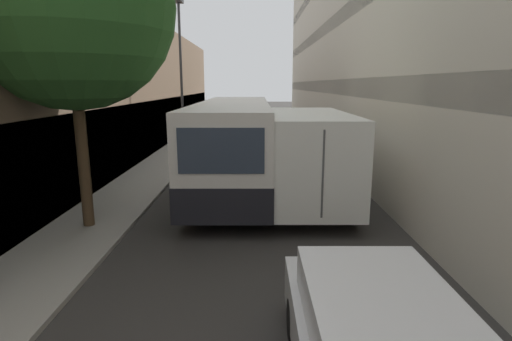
{
  "coord_description": "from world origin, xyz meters",
  "views": [
    {
      "loc": [
        0.01,
        1.87,
        3.7
      ],
      "look_at": [
        -0.03,
        11.57,
        1.6
      ],
      "focal_mm": 28.0,
      "sensor_mm": 36.0,
      "label": 1
    }
  ],
  "objects": [
    {
      "name": "street_lamp",
      "position": [
        -3.51,
        21.12,
        5.22
      ],
      "size": [
        0.36,
        0.8,
        7.48
      ],
      "color": "#38383D",
      "rests_on": "sidewalk_left"
    },
    {
      "name": "sidewalk_left",
      "position": [
        -4.35,
        15.0,
        0.05
      ],
      "size": [
        2.2,
        60.0,
        0.1
      ],
      "color": "#9E998E",
      "rests_on": "ground_plane"
    },
    {
      "name": "building_left_shopfront",
      "position": [
        -6.55,
        15.0,
        3.26
      ],
      "size": [
        2.4,
        60.0,
        7.17
      ],
      "color": "brown",
      "rests_on": "ground_plane"
    },
    {
      "name": "panel_van",
      "position": [
        -1.45,
        29.3,
        1.07
      ],
      "size": [
        1.92,
        4.07,
        1.92
      ],
      "color": "silver",
      "rests_on": "ground_plane"
    },
    {
      "name": "street_tree_left",
      "position": [
        -4.35,
        11.77,
        5.52
      ],
      "size": [
        4.95,
        4.95,
        7.9
      ],
      "color": "#4C3823",
      "rests_on": "sidewalk_left"
    },
    {
      "name": "ground_plane",
      "position": [
        0.0,
        15.0,
        0.0
      ],
      "size": [
        150.0,
        150.0,
        0.0
      ],
      "primitive_type": "plane",
      "color": "#33302D"
    },
    {
      "name": "box_truck",
      "position": [
        1.57,
        14.64,
        1.58
      ],
      "size": [
        2.3,
        7.75,
        2.88
      ],
      "color": "silver",
      "rests_on": "ground_plane"
    },
    {
      "name": "bus",
      "position": [
        -0.79,
        16.53,
        1.63
      ],
      "size": [
        2.46,
        11.41,
        3.08
      ],
      "color": "silver",
      "rests_on": "ground_plane"
    }
  ]
}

